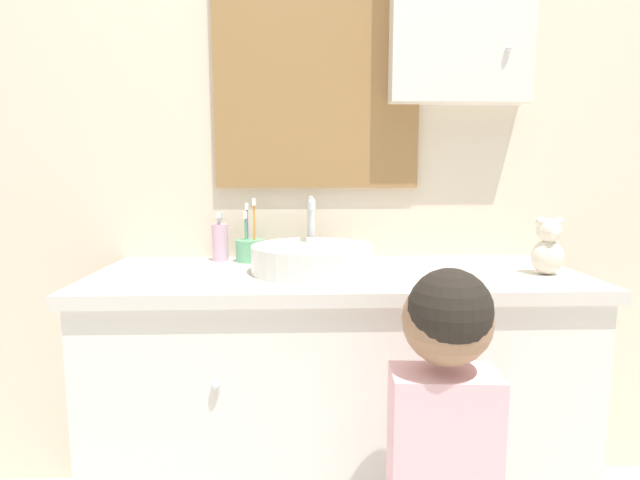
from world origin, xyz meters
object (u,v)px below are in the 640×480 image
(toothbrush_holder, at_px, (249,249))
(soap_dispenser, at_px, (220,241))
(sink_basin, at_px, (313,257))
(teddy_bear, at_px, (548,247))
(child_figure, at_px, (444,434))

(toothbrush_holder, height_order, soap_dispenser, toothbrush_holder)
(sink_basin, distance_m, teddy_bear, 0.66)
(sink_basin, bearing_deg, toothbrush_holder, 138.86)
(toothbrush_holder, bearing_deg, sink_basin, -41.14)
(sink_basin, xyz_separation_m, teddy_bear, (0.66, -0.06, 0.03))
(sink_basin, relative_size, child_figure, 0.44)
(soap_dispenser, bearing_deg, teddy_bear, -14.86)
(sink_basin, height_order, soap_dispenser, sink_basin)
(sink_basin, bearing_deg, soap_dispenser, 147.38)
(sink_basin, bearing_deg, teddy_bear, -5.54)
(toothbrush_holder, bearing_deg, soap_dispenser, 171.56)
(soap_dispenser, xyz_separation_m, child_figure, (0.55, -0.65, -0.31))
(toothbrush_holder, relative_size, child_figure, 0.23)
(child_figure, relative_size, teddy_bear, 5.52)
(toothbrush_holder, xyz_separation_m, child_figure, (0.46, -0.64, -0.29))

